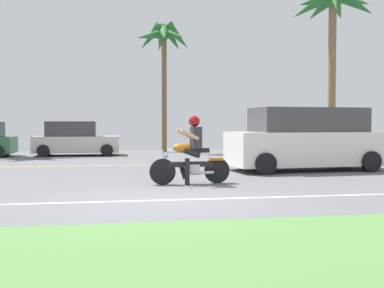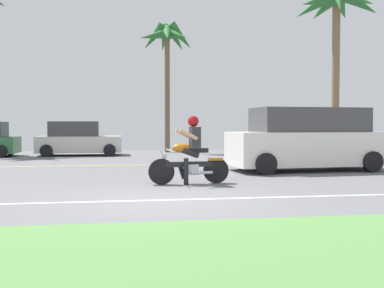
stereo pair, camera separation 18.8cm
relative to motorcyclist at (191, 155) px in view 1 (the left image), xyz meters
name	(u,v)px [view 1 (the left image)]	position (x,y,z in m)	size (l,w,h in m)	color
ground	(154,183)	(-0.87, 0.53, -0.73)	(56.00, 30.00, 0.04)	slate
grass_median	(214,259)	(-0.87, -6.57, -0.68)	(56.00, 3.80, 0.06)	#548442
lane_line_near	(167,200)	(-0.87, -2.40, -0.70)	(50.40, 0.12, 0.01)	silver
lane_line_far	(141,165)	(-0.87, 5.65, -0.70)	(50.40, 0.12, 0.01)	yellow
motorcyclist	(191,155)	(0.00, 0.00, 0.00)	(2.00, 0.65, 1.67)	black
suv_nearby	(306,140)	(4.19, 2.80, 0.25)	(5.10, 2.40, 1.98)	white
parked_car_1	(75,140)	(-3.58, 11.50, 0.04)	(3.91, 2.02, 1.60)	beige
palm_tree_1	(332,9)	(9.63, 12.20, 6.82)	(4.73, 4.63, 8.99)	brown
palm_tree_2	(164,42)	(0.87, 13.34, 5.03)	(3.07, 3.11, 6.82)	brown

